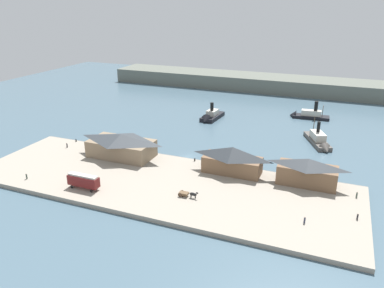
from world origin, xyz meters
The scene contains 20 objects.
ground_plane centered at (0.00, 0.00, 0.00)m, with size 320.00×320.00×0.00m, color #476070.
quay_promenade centered at (0.00, -22.00, 0.60)m, with size 110.00×36.00×1.20m, color #9E9384.
seawall_edge centered at (0.00, -3.60, 0.50)m, with size 110.00×0.80×1.00m, color gray.
ferry_shed_central_terminal centered at (-19.41, -10.23, 5.05)m, with size 21.31×11.22×7.58m.
ferry_shed_customs_shed centered at (17.58, -8.74, 5.30)m, with size 17.33×7.37×8.07m.
ferry_shed_west_terminal centered at (38.88, -8.20, 5.07)m, with size 16.25×7.40×7.64m.
street_tram centered at (-16.82, -33.58, 3.61)m, with size 9.05×2.61×4.11m.
horse_cart centered at (11.03, -27.39, 2.13)m, with size 5.40×1.68×1.87m.
pedestrian_standing_center centered at (-41.27, -10.73, 1.96)m, with size 0.41×0.41×1.67m.
pedestrian_walking_east centered at (51.89, -11.27, 1.94)m, with size 0.40×0.40×1.62m.
pedestrian_by_tram centered at (-35.73, -34.91, 1.98)m, with size 0.42×0.42×1.71m.
pedestrian_near_west_shed centered at (-33.88, -6.59, 2.01)m, with size 0.44×0.44×1.78m.
pedestrian_at_waters_edge centered at (40.66, -28.68, 1.97)m, with size 0.42×0.42×1.69m.
pedestrian_near_east_shed centered at (51.96, -22.42, 1.92)m, with size 0.39×0.39×1.58m.
mooring_post_west centered at (4.25, -5.03, 1.65)m, with size 0.44×0.44×0.90m, color black.
mooring_post_center_east centered at (-42.11, -4.85, 1.65)m, with size 0.44×0.44×0.90m, color black.
ferry_near_quay centered at (-6.87, 42.20, 1.34)m, with size 7.08×16.19×9.21m.
ferry_departing_north centered at (39.76, 27.77, 1.46)m, with size 11.78×19.67×9.89m.
ferry_moored_east centered at (31.97, 60.67, 1.37)m, with size 17.33×6.09×9.51m.
far_headland centered at (0.00, 110.00, 4.00)m, with size 180.00×24.00×8.00m, color #60665B.
Camera 1 is at (44.05, -106.25, 48.93)m, focal length 34.84 mm.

